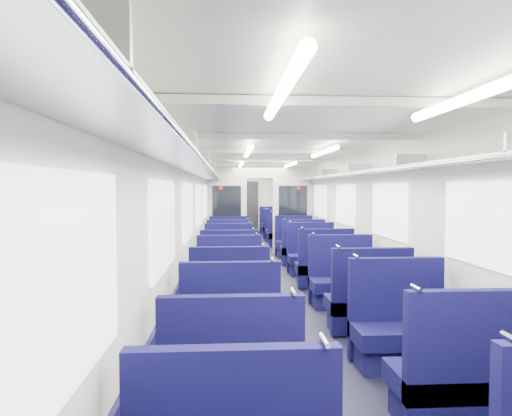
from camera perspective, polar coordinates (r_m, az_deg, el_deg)
name	(u,v)px	position (r m, az deg, el deg)	size (l,w,h in m)	color
floor	(270,274)	(9.17, 1.76, -8.36)	(2.80, 18.00, 0.01)	black
ceiling	(270,158)	(9.02, 1.78, 6.46)	(2.80, 18.00, 0.01)	white
wall_left	(200,216)	(9.00, -7.14, -1.04)	(0.02, 18.00, 2.35)	beige
dado_left	(201,257)	(9.08, -7.02, -6.24)	(0.03, 17.90, 0.70)	#13113A
wall_right	(338,216)	(9.26, 10.43, -0.96)	(0.02, 18.00, 2.35)	beige
dado_right	(337,256)	(9.34, 10.30, -6.02)	(0.03, 17.90, 0.70)	#13113A
wall_far	(249,202)	(17.99, -0.93, 0.76)	(2.80, 0.02, 2.35)	beige
luggage_rack_left	(209,176)	(8.97, -5.97, 4.06)	(0.36, 17.40, 0.18)	#B2B5BA
luggage_rack_right	(329,176)	(9.20, 9.34, 4.00)	(0.36, 17.40, 0.18)	#B2B5BA
windows	(272,205)	(8.55, 2.07, 0.44)	(2.78, 15.60, 0.75)	white
ceiling_fittings	(271,160)	(8.76, 1.95, 6.17)	(2.70, 16.06, 0.11)	beige
end_door	(249,206)	(17.94, -0.92, 0.20)	(0.75, 0.06, 2.00)	black
bulkhead	(260,207)	(11.81, 0.49, 0.11)	(2.80, 0.10, 2.35)	beige
seat_4	(231,394)	(3.31, -3.19, -22.59)	(0.96, 0.53, 1.07)	#100E46
seat_5	(462,383)	(3.76, 24.77, -19.66)	(0.96, 0.53, 1.07)	#100E46
seat_6	(230,341)	(4.29, -3.31, -16.56)	(0.96, 0.53, 1.07)	#100E46
seat_7	(400,332)	(4.74, 17.93, -14.84)	(0.96, 0.53, 1.07)	#100E46
seat_8	(230,303)	(5.59, -3.39, -12.03)	(0.96, 0.53, 1.07)	#100E46
seat_9	(368,305)	(5.64, 14.14, -11.97)	(0.96, 0.53, 1.07)	#100E46
seat_10	(229,285)	(6.61, -3.43, -9.74)	(0.96, 0.53, 1.07)	#100E46
seat_11	(342,284)	(6.77, 10.95, -9.47)	(0.96, 0.53, 1.07)	#100E46
seat_12	(229,271)	(7.67, -3.46, -8.02)	(0.96, 0.53, 1.07)	#100E46
seat_13	(324,269)	(7.95, 8.69, -7.66)	(0.96, 0.53, 1.07)	#100E46
seat_14	(229,260)	(8.82, -3.49, -6.63)	(0.96, 0.53, 1.07)	#100E46
seat_15	(311,258)	(9.11, 7.08, -6.35)	(0.96, 0.53, 1.07)	#100E46
seat_16	(229,251)	(10.01, -3.51, -5.53)	(0.96, 0.53, 1.07)	#100E46
seat_17	(302,250)	(10.18, 5.92, -5.41)	(0.96, 0.53, 1.07)	#100E46
seat_18	(229,245)	(11.03, -3.52, -4.78)	(0.96, 0.53, 1.07)	#100E46
seat_19	(294,244)	(11.34, 4.92, -4.58)	(0.96, 0.53, 1.07)	#100E46
seat_20	(228,236)	(13.27, -3.54, -3.54)	(0.96, 0.53, 1.07)	#100E46
seat_21	(284,236)	(13.30, 3.64, -3.53)	(0.96, 0.53, 1.07)	#100E46
seat_22	(228,232)	(14.31, -3.55, -3.09)	(0.96, 0.53, 1.07)	#100E46
seat_23	(280,232)	(14.46, 3.05, -3.04)	(0.96, 0.53, 1.07)	#100E46
seat_24	(228,229)	(15.51, -3.56, -2.66)	(0.96, 0.53, 1.07)	#100E46
seat_25	(276,229)	(15.43, 2.63, -2.68)	(0.96, 0.53, 1.07)	#100E46
seat_26	(228,226)	(16.55, -3.56, -2.33)	(0.96, 0.53, 1.07)	#100E46
seat_27	(272,226)	(16.80, 2.11, -2.26)	(0.96, 0.53, 1.07)	#100E46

